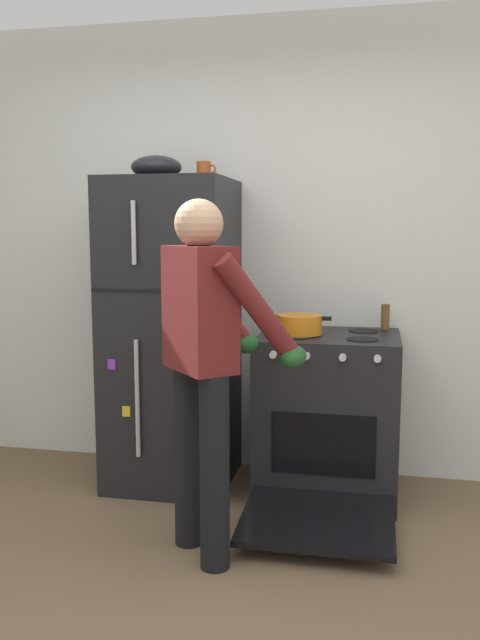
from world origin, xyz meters
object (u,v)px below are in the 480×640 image
object	(u,v)px
coffee_mug	(204,170)
person_cook	(207,348)
red_pot	(299,324)
pepper_mill	(385,317)
stove_range	(328,416)
mixing_bowl	(156,167)
refrigerator	(172,333)

from	to	relation	value
coffee_mug	person_cook	bearing A→B (deg)	-74.95
red_pot	pepper_mill	distance (m)	0.52
stove_range	pepper_mill	size ratio (longest dim) A/B	8.33
stove_range	mixing_bowl	world-z (taller)	mixing_bowl
coffee_mug	stove_range	bearing A→B (deg)	-5.41
coffee_mug	mixing_bowl	bearing A→B (deg)	-169.22
refrigerator	mixing_bowl	bearing A→B (deg)	179.79
stove_range	red_pot	size ratio (longest dim) A/B	3.50
refrigerator	pepper_mill	distance (m)	1.22
stove_range	refrigerator	bearing A→B (deg)	178.88
person_cook	stove_range	bearing A→B (deg)	59.55
coffee_mug	pepper_mill	size ratio (longest dim) A/B	0.77
person_cook	coffee_mug	bearing A→B (deg)	105.05
mixing_bowl	pepper_mill	bearing A→B (deg)	8.89
stove_range	pepper_mill	distance (m)	0.65
person_cook	mixing_bowl	bearing A→B (deg)	120.99
pepper_mill	person_cook	bearing A→B (deg)	-127.03
red_pot	coffee_mug	distance (m)	1.01
red_pot	pepper_mill	xyz separation A→B (m)	(0.46, 0.25, 0.02)
coffee_mug	mixing_bowl	world-z (taller)	mixing_bowl
refrigerator	mixing_bowl	distance (m)	0.94
coffee_mug	pepper_mill	world-z (taller)	coffee_mug
refrigerator	coffee_mug	world-z (taller)	coffee_mug
pepper_mill	mixing_bowl	size ratio (longest dim) A/B	0.51
refrigerator	coffee_mug	xyz separation A→B (m)	(0.18, 0.05, 0.92)
refrigerator	red_pot	world-z (taller)	refrigerator
pepper_mill	mixing_bowl	distance (m)	1.54
pepper_mill	refrigerator	bearing A→B (deg)	-170.51
stove_range	mixing_bowl	size ratio (longest dim) A/B	4.28
red_pot	mixing_bowl	distance (m)	1.19
stove_range	pepper_mill	world-z (taller)	pepper_mill
person_cook	refrigerator	bearing A→B (deg)	116.78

